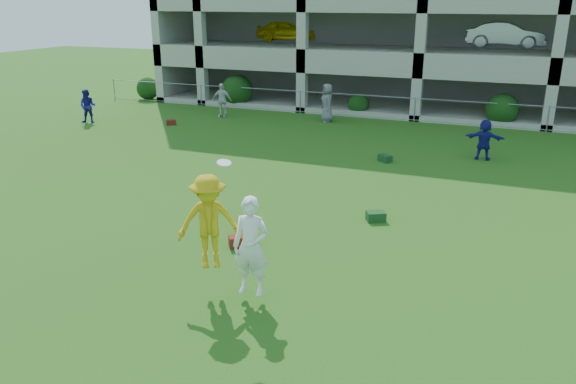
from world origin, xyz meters
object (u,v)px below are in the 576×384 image
at_px(bystander_c, 327,103).
at_px(frisbee_contest, 221,229).
at_px(bystander_d, 484,140).
at_px(bystander_b, 222,100).
at_px(bystander_a, 88,106).

relative_size(bystander_c, frisbee_contest, 0.67).
relative_size(bystander_d, frisbee_contest, 0.56).
distance_m(bystander_b, bystander_d, 13.45).
xyz_separation_m(bystander_a, bystander_b, (5.35, 3.72, 0.05)).
bearing_deg(bystander_a, bystander_d, -20.32).
bearing_deg(bystander_a, frisbee_contest, -62.56).
bearing_deg(frisbee_contest, bystander_a, 138.20).
bearing_deg(frisbee_contest, bystander_b, 118.10).
bearing_deg(bystander_a, bystander_c, 2.35).
bearing_deg(frisbee_contest, bystander_c, 101.00).
height_order(bystander_a, bystander_b, bystander_b).
relative_size(bystander_a, bystander_d, 1.05).
bearing_deg(bystander_c, bystander_a, -101.91).
distance_m(bystander_c, frisbee_contest, 17.45).
relative_size(bystander_c, bystander_d, 1.21).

